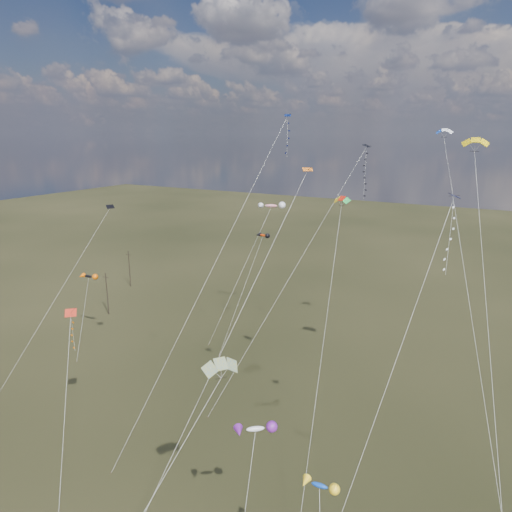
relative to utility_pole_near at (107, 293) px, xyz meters
The scene contains 18 objects.
ground 48.59m from the utility_pole_near, 38.29° to the right, with size 400.00×400.00×0.00m, color black.
utility_pole_near is the anchor object (origin of this frame).
utility_pole_far 16.12m from the utility_pole_near, 119.74° to the left, with size 1.40×0.20×8.00m.
diamond_black_high 51.04m from the utility_pole_near, ahead, with size 12.60×18.65×31.29m.
diamond_navy_tall 47.55m from the utility_pole_near, 13.58° to the right, with size 8.73×22.74×34.69m.
diamond_black_mid 29.57m from the utility_pole_near, 48.99° to the right, with size 9.26×14.82×24.07m.
diamond_red_low 38.25m from the utility_pole_near, 47.77° to the right, with size 8.73×10.61×15.12m.
diamond_navy_right 65.69m from the utility_pole_near, 20.16° to the right, with size 5.72×15.32×28.39m.
diamond_orange_center 53.75m from the utility_pole_near, 29.04° to the right, with size 6.33×22.91×29.62m.
parafoil_yellow 65.24m from the utility_pole_near, ahead, with size 8.57×21.65×32.58m.
parafoil_blue_white 61.94m from the utility_pole_near, ahead, with size 11.99×24.04×33.47m.
parafoil_striped 58.84m from the utility_pole_near, 35.14° to the right, with size 6.58×14.10×18.18m.
parafoil_tricolor 52.57m from the utility_pole_near, 11.53° to the right, with size 4.99×20.10×26.36m.
novelty_black_orange 11.90m from the utility_pole_near, 57.02° to the right, with size 6.08×8.16×11.08m.
novelty_orange_black 32.96m from the utility_pole_near, ahead, with size 4.04×9.74×17.77m.
novelty_white_purple 58.31m from the utility_pole_near, 32.76° to the right, with size 3.87×9.94×12.46m.
novelty_redwhite_stripe 34.80m from the utility_pole_near, 18.89° to the left, with size 7.28×12.84×21.81m.
novelty_blue_yellow 64.18m from the utility_pole_near, 31.55° to the right, with size 4.10×6.52×11.68m.
Camera 1 is at (24.36, -26.07, 32.53)m, focal length 32.00 mm.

